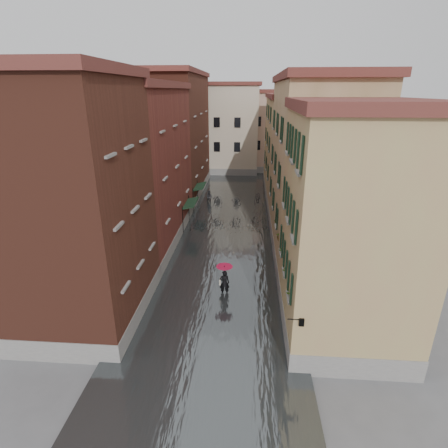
% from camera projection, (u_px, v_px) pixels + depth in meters
% --- Properties ---
extents(ground, '(120.00, 120.00, 0.00)m').
position_uv_depth(ground, '(215.00, 299.00, 22.05)').
color(ground, '#5A5A5C').
rests_on(ground, ground).
extents(floodwater, '(10.00, 60.00, 0.20)m').
position_uv_depth(floodwater, '(228.00, 224.00, 34.12)').
color(floodwater, '#3E4345').
rests_on(floodwater, ground).
extents(building_left_near, '(6.00, 8.00, 13.00)m').
position_uv_depth(building_left_near, '(78.00, 209.00, 18.35)').
color(building_left_near, brown).
rests_on(building_left_near, ground).
extents(building_left_mid, '(6.00, 14.00, 12.50)m').
position_uv_depth(building_left_mid, '(141.00, 170.00, 28.68)').
color(building_left_mid, maroon).
rests_on(building_left_mid, ground).
extents(building_left_far, '(6.00, 16.00, 14.00)m').
position_uv_depth(building_left_far, '(177.00, 137.00, 42.37)').
color(building_left_far, brown).
rests_on(building_left_far, ground).
extents(building_right_near, '(6.00, 8.00, 11.50)m').
position_uv_depth(building_right_near, '(348.00, 230.00, 17.65)').
color(building_right_near, '#AC7F58').
rests_on(building_right_near, ground).
extents(building_right_mid, '(6.00, 14.00, 13.00)m').
position_uv_depth(building_right_mid, '(314.00, 169.00, 27.62)').
color(building_right_mid, tan).
rests_on(building_right_mid, ground).
extents(building_right_far, '(6.00, 16.00, 11.50)m').
position_uv_depth(building_right_far, '(292.00, 149.00, 41.85)').
color(building_right_far, '#AC7F58').
rests_on(building_right_far, ground).
extents(building_end_cream, '(12.00, 9.00, 13.00)m').
position_uv_depth(building_end_cream, '(219.00, 130.00, 55.31)').
color(building_end_cream, '#C2B29A').
rests_on(building_end_cream, ground).
extents(building_end_pink, '(10.00, 9.00, 12.00)m').
position_uv_depth(building_end_pink, '(276.00, 132.00, 56.73)').
color(building_end_pink, '#C9A28D').
rests_on(building_end_pink, ground).
extents(awning_near, '(1.09, 3.31, 2.80)m').
position_uv_depth(awning_near, '(190.00, 204.00, 32.53)').
color(awning_near, black).
rests_on(awning_near, ground).
extents(awning_far, '(1.09, 3.24, 2.80)m').
position_uv_depth(awning_far, '(199.00, 187.00, 38.13)').
color(awning_far, black).
rests_on(awning_far, ground).
extents(wall_lantern, '(0.71, 0.22, 0.35)m').
position_uv_depth(wall_lantern, '(301.00, 321.00, 15.09)').
color(wall_lantern, black).
rests_on(wall_lantern, ground).
extents(window_planters, '(0.59, 10.66, 0.84)m').
position_uv_depth(window_planters, '(284.00, 247.00, 21.02)').
color(window_planters, brown).
rests_on(window_planters, ground).
extents(pedestrian_main, '(1.07, 1.07, 2.06)m').
position_uv_depth(pedestrian_main, '(224.00, 277.00, 22.08)').
color(pedestrian_main, black).
rests_on(pedestrian_main, ground).
extents(pedestrian_far, '(0.86, 0.73, 1.55)m').
position_uv_depth(pedestrian_far, '(209.00, 197.00, 40.37)').
color(pedestrian_far, black).
rests_on(pedestrian_far, ground).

